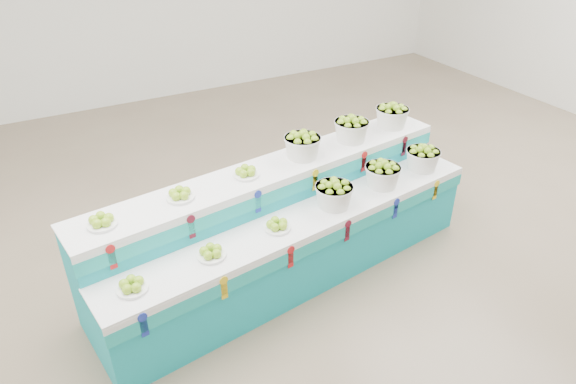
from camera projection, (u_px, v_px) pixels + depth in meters
The scene contains 14 objects.
ground at pixel (358, 235), 5.52m from camera, with size 10.00×10.00×0.00m, color #72604B.
display_stand at pixel (288, 226), 4.76m from camera, with size 3.74×0.96×1.02m, color #15A1AD, non-canonical shape.
plate_lower_left at pixel (132, 285), 3.68m from camera, with size 0.23×0.23×0.10m, color white.
plate_lower_mid at pixel (211, 252), 4.01m from camera, with size 0.23×0.23×0.10m, color white.
plate_lower_right at pixel (277, 224), 4.33m from camera, with size 0.23×0.23×0.10m, color white.
basket_lower_left at pixel (334, 194), 4.61m from camera, with size 0.34×0.34×0.25m, color silver, non-canonical shape.
basket_lower_mid at pixel (383, 174), 4.92m from camera, with size 0.34×0.34×0.25m, color silver, non-canonical shape.
basket_lower_right at pixel (423, 158), 5.20m from camera, with size 0.34×0.34×0.25m, color silver, non-canonical shape.
plate_upper_left at pixel (101, 220), 3.85m from camera, with size 0.23×0.23×0.10m, color white.
plate_upper_mid at pixel (180, 194), 4.17m from camera, with size 0.23×0.23×0.10m, color white.
plate_upper_right at pixel (246, 171), 4.49m from camera, with size 0.23×0.23×0.10m, color white.
basket_upper_left at pixel (302, 145), 4.77m from camera, with size 0.34×0.34×0.25m, color silver, non-canonical shape.
basket_upper_mid at pixel (351, 129), 5.08m from camera, with size 0.34×0.34×0.25m, color silver, non-canonical shape.
basket_upper_right at pixel (392, 115), 5.37m from camera, with size 0.34×0.34×0.25m, color silver, non-canonical shape.
Camera 1 is at (-2.80, -3.60, 3.23)m, focal length 32.44 mm.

